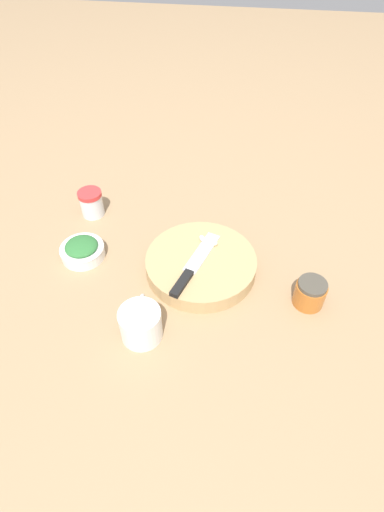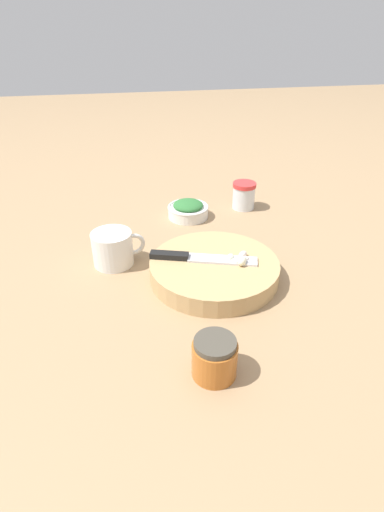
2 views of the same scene
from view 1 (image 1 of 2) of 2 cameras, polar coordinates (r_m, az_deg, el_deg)
The scene contains 8 objects.
ground_plane at distance 1.02m, azimuth -0.91°, elevation -3.37°, with size 5.00×5.00×0.00m, color #997A56.
cutting_board at distance 1.02m, azimuth 1.28°, elevation -1.17°, with size 0.28×0.28×0.04m.
chef_knife at distance 0.98m, azimuth -0.00°, elevation -1.58°, with size 0.10×0.23×0.01m.
garlic_cloves at distance 1.04m, azimuth 2.31°, elevation 1.97°, with size 0.06×0.06×0.02m.
herb_bowl at distance 1.09m, azimuth -15.40°, elevation 0.85°, with size 0.12×0.12×0.05m.
spice_jar at distance 1.21m, azimuth -14.17°, elevation 7.34°, with size 0.07×0.07×0.08m.
coffee_mug at distance 0.89m, azimuth -7.33°, elevation -9.54°, with size 0.09×0.12×0.08m.
honey_jar at distance 0.98m, azimuth 16.51°, elevation -5.11°, with size 0.07×0.07×0.07m.
Camera 1 is at (-0.12, 0.65, 0.77)m, focal length 28.00 mm.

